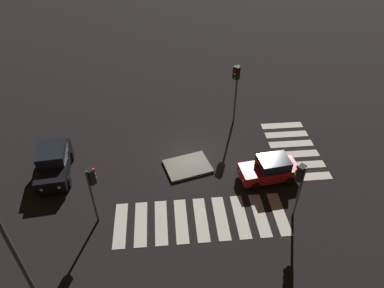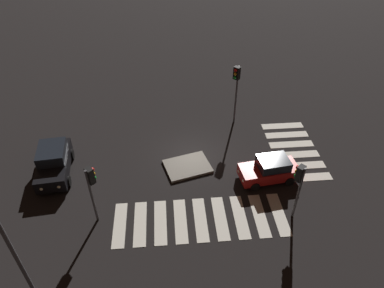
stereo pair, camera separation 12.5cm
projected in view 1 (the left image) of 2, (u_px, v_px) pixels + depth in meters
The scene contains 9 objects.
ground_plane at pixel (192, 155), 24.74m from camera, with size 80.00×80.00×0.00m, color black.
traffic_island at pixel (188, 166), 23.70m from camera, with size 3.40×2.88×0.18m.
car_black at pixel (54, 162), 22.75m from camera, with size 2.38×4.50×1.90m.
car_red at pixel (270, 169), 22.42m from camera, with size 3.89×2.13×1.63m.
traffic_light_south at pixel (92, 183), 18.51m from camera, with size 0.53×0.54×3.85m.
traffic_light_north at pixel (236, 81), 25.61m from camera, with size 0.54×0.54×4.79m.
traffic_light_east at pixel (300, 179), 18.82m from camera, with size 0.54×0.53×3.77m.
crosswalk_near at pixel (201, 219), 20.29m from camera, with size 9.90×3.20×0.02m.
crosswalk_side at pixel (293, 149), 25.26m from camera, with size 3.20×6.45×0.02m.
Camera 1 is at (-1.73, -18.73, 16.09)m, focal length 33.02 mm.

